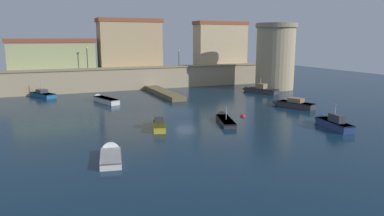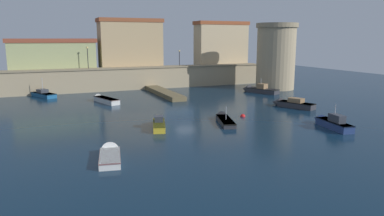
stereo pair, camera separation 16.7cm
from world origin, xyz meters
name	(u,v)px [view 1 (the left image)]	position (x,y,z in m)	size (l,w,h in m)	color
ground_plane	(186,111)	(0.00, 0.00, 0.00)	(128.82, 128.82, 0.00)	#0C2338
quay_wall	(139,78)	(0.00, 22.77, 2.03)	(48.69, 2.90, 4.03)	tan
old_town_backdrop	(133,46)	(-0.06, 26.49, 7.62)	(45.68, 6.15, 8.95)	tan
fortress_tower	(275,56)	(22.93, 13.30, 5.96)	(7.42, 7.42, 11.79)	tan
pier_dock	(164,93)	(1.84, 14.21, 0.35)	(2.27, 14.52, 0.70)	brown
quay_lamp_0	(87,54)	(-8.95, 22.77, 6.46)	(0.32, 0.32, 3.69)	black
quay_lamp_1	(179,55)	(7.84, 22.77, 6.01)	(0.32, 0.32, 2.92)	black
moored_boat_0	(159,123)	(-5.70, -6.71, 0.44)	(2.58, 5.30, 1.50)	gold
moored_boat_1	(257,89)	(17.55, 10.59, 0.50)	(4.41, 6.96, 2.93)	#333338
moored_boat_2	(111,154)	(-12.18, -14.59, 0.29)	(2.40, 5.26, 1.44)	white
moored_boat_3	(290,103)	(14.18, -2.67, 0.48)	(3.77, 6.31, 1.67)	#333338
moored_boat_4	(39,94)	(-16.94, 20.58, 0.41)	(4.51, 7.02, 3.45)	#195689
moored_boat_5	(103,99)	(-8.46, 11.10, 0.39)	(3.35, 6.94, 1.28)	silver
moored_boat_6	(224,119)	(1.87, -6.76, 0.27)	(3.17, 6.67, 2.27)	#333338
moored_boat_7	(330,122)	(10.89, -13.51, 0.52)	(2.20, 6.26, 2.80)	navy
mooring_buoy_0	(243,117)	(5.12, -5.44, 0.00)	(0.62, 0.62, 0.62)	red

